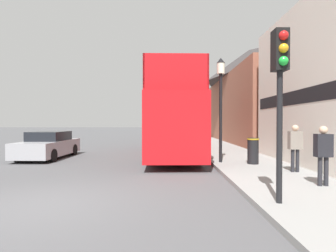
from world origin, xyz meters
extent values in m
plane|color=#4C4C4F|center=(0.00, 21.00, 0.00)|extent=(144.00, 144.00, 0.00)
cube|color=gray|center=(6.23, 18.00, 0.07)|extent=(3.17, 108.00, 0.14)
cube|color=black|center=(7.87, 2.66, 2.80)|extent=(0.12, 11.66, 0.55)
cube|color=#935642|center=(10.82, 20.28, 2.98)|extent=(6.00, 21.01, 5.96)
pyramid|color=#383333|center=(10.82, 20.28, 7.48)|extent=(6.00, 21.01, 3.04)
cube|color=red|center=(2.99, 8.69, 1.64)|extent=(2.69, 10.33, 2.68)
cube|color=orange|center=(3.01, 8.17, 1.77)|extent=(2.60, 5.71, 0.45)
cube|color=black|center=(2.99, 8.69, 2.47)|extent=(2.70, 9.51, 0.70)
cube|color=red|center=(2.99, 8.69, 3.02)|extent=(2.67, 9.51, 0.10)
cube|color=red|center=(1.80, 8.66, 3.72)|extent=(0.29, 9.45, 1.30)
cube|color=red|center=(4.19, 8.72, 3.72)|extent=(0.29, 9.45, 1.30)
cube|color=red|center=(3.10, 4.00, 3.72)|extent=(2.46, 0.13, 1.30)
cube|color=red|center=(2.90, 12.69, 3.72)|extent=(2.49, 1.49, 1.30)
cylinder|color=black|center=(1.82, 11.85, 0.54)|extent=(0.31, 1.09, 1.09)
cylinder|color=black|center=(4.02, 11.90, 0.54)|extent=(0.31, 1.09, 1.09)
cylinder|color=black|center=(1.96, 5.68, 0.54)|extent=(0.31, 1.09, 1.09)
cylinder|color=black|center=(4.17, 5.74, 0.54)|extent=(0.31, 1.09, 1.09)
cube|color=maroon|center=(3.55, 16.98, 0.59)|extent=(1.70, 3.99, 0.84)
cube|color=black|center=(3.55, 16.86, 1.28)|extent=(1.49, 1.92, 0.53)
cylinder|color=black|center=(2.77, 18.21, 0.31)|extent=(0.20, 0.61, 0.61)
cylinder|color=black|center=(4.33, 18.22, 0.31)|extent=(0.20, 0.61, 0.61)
cylinder|color=black|center=(2.78, 15.74, 0.31)|extent=(0.20, 0.61, 0.61)
cylinder|color=black|center=(4.33, 15.75, 0.31)|extent=(0.20, 0.61, 0.61)
cube|color=#9E9EA3|center=(-3.29, 7.61, 0.53)|extent=(1.84, 4.21, 0.73)
cube|color=black|center=(-3.29, 7.73, 1.12)|extent=(1.58, 2.03, 0.46)
cylinder|color=black|center=(-2.51, 6.30, 0.30)|extent=(0.21, 0.60, 0.60)
cylinder|color=black|center=(-4.12, 6.33, 0.30)|extent=(0.21, 0.60, 0.60)
cylinder|color=black|center=(-2.46, 8.89, 0.30)|extent=(0.21, 0.60, 0.60)
cylinder|color=black|center=(-4.08, 8.92, 0.30)|extent=(0.21, 0.60, 0.60)
cylinder|color=#232328|center=(6.83, 1.19, 0.52)|extent=(0.11, 0.11, 0.77)
cylinder|color=#232328|center=(6.99, 1.19, 0.52)|extent=(0.11, 0.11, 0.77)
cube|color=black|center=(6.91, 1.19, 1.21)|extent=(0.42, 0.23, 0.61)
sphere|color=tan|center=(6.91, 1.19, 1.62)|extent=(0.21, 0.21, 0.21)
cylinder|color=#232328|center=(7.03, 3.13, 0.53)|extent=(0.12, 0.12, 0.77)
cylinder|color=#232328|center=(7.19, 3.13, 0.53)|extent=(0.12, 0.12, 0.77)
cube|color=gray|center=(7.11, 3.13, 1.22)|extent=(0.42, 0.23, 0.61)
sphere|color=tan|center=(7.11, 3.13, 1.63)|extent=(0.21, 0.21, 0.21)
cylinder|color=black|center=(5.13, -0.27, 1.51)|extent=(0.12, 0.12, 2.74)
cube|color=black|center=(5.13, -0.27, 3.31)|extent=(0.28, 0.31, 0.85)
sphere|color=red|center=(5.13, -0.44, 3.56)|extent=(0.19, 0.19, 0.19)
sphere|color=orange|center=(5.13, -0.44, 3.31)|extent=(0.19, 0.19, 0.19)
sphere|color=green|center=(5.13, -0.44, 3.05)|extent=(0.19, 0.19, 0.19)
cylinder|color=black|center=(5.03, 5.34, 2.00)|extent=(0.13, 0.13, 3.73)
cylinder|color=silver|center=(5.03, 5.34, 4.09)|extent=(0.32, 0.32, 0.45)
cone|color=black|center=(5.03, 5.34, 4.43)|extent=(0.35, 0.35, 0.22)
cylinder|color=black|center=(5.00, 14.89, 2.42)|extent=(0.13, 0.13, 4.57)
cylinder|color=silver|center=(5.00, 14.89, 4.93)|extent=(0.32, 0.32, 0.45)
cone|color=black|center=(5.00, 14.89, 5.27)|extent=(0.35, 0.35, 0.22)
cylinder|color=black|center=(6.25, 4.89, 0.66)|extent=(0.44, 0.44, 1.05)
cylinder|color=#B28E1E|center=(6.25, 4.89, 1.15)|extent=(0.48, 0.48, 0.06)
camera|label=1|loc=(2.81, -5.70, 1.82)|focal=28.00mm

